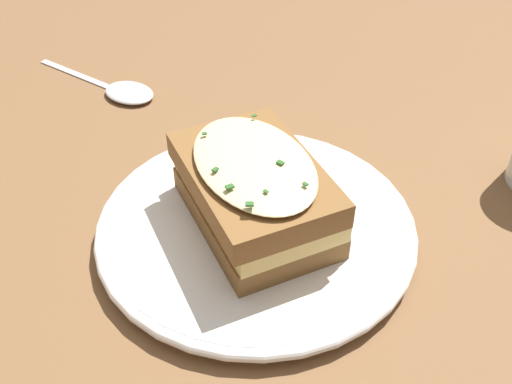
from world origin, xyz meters
name	(u,v)px	position (x,y,z in m)	size (l,w,h in m)	color
ground_plane	(229,220)	(0.00, 0.00, 0.00)	(2.40, 2.40, 0.00)	brown
dinner_plate	(256,227)	(-0.02, -0.02, 0.01)	(0.27, 0.27, 0.02)	white
sandwich	(255,191)	(-0.03, -0.02, 0.05)	(0.16, 0.12, 0.07)	brown
spoon	(123,90)	(0.24, 0.08, 0.00)	(0.15, 0.14, 0.01)	silver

